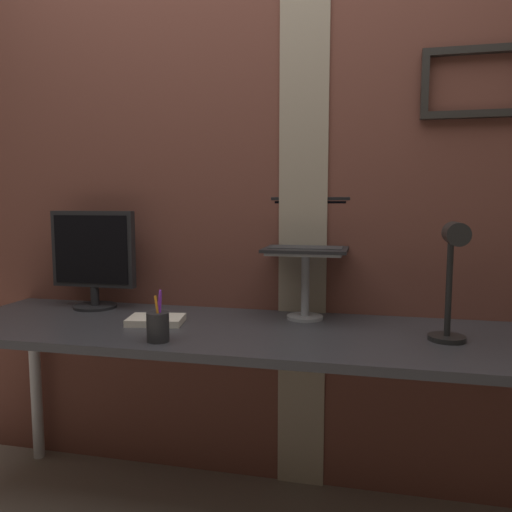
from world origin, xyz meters
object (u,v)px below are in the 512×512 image
at_px(monitor, 93,254).
at_px(pen_cup, 158,326).
at_px(laptop, 308,236).
at_px(desk_lamp, 453,269).

relative_size(monitor, pen_cup, 2.43).
bearing_deg(pen_cup, laptop, 48.79).
height_order(monitor, laptop, laptop).
relative_size(monitor, desk_lamp, 1.06).
bearing_deg(desk_lamp, laptop, 146.69).
distance_m(monitor, pen_cup, 0.65).
bearing_deg(monitor, pen_cup, -41.28).
xyz_separation_m(monitor, desk_lamp, (1.39, -0.25, 0.01)).
distance_m(laptop, pen_cup, 0.70).
bearing_deg(pen_cup, desk_lamp, 10.18).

